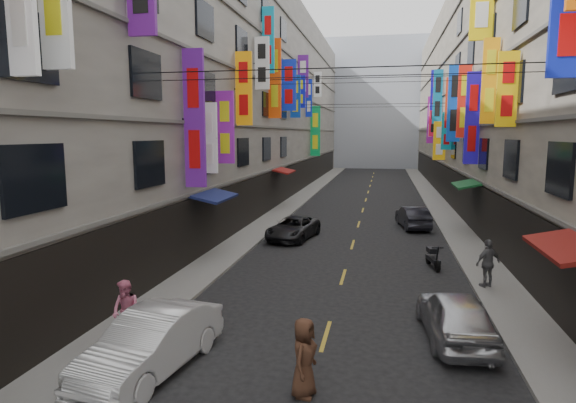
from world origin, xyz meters
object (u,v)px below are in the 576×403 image
at_px(pedestrian_crossing, 304,357).
at_px(pedestrian_lfar, 126,311).
at_px(car_left_mid, 152,342).
at_px(pedestrian_rfar, 488,263).
at_px(car_left_far, 293,228).
at_px(scooter_far_right, 433,258).
at_px(car_right_mid, 455,315).
at_px(car_right_far, 413,217).

bearing_deg(pedestrian_crossing, pedestrian_lfar, 83.33).
relative_size(pedestrian_lfar, pedestrian_crossing, 0.96).
bearing_deg(car_left_mid, pedestrian_rfar, 50.29).
bearing_deg(pedestrian_rfar, car_left_mid, 9.26).
relative_size(car_left_far, pedestrian_lfar, 2.56).
distance_m(scooter_far_right, pedestrian_rfar, 3.29).
bearing_deg(scooter_far_right, car_left_mid, 43.24).
bearing_deg(car_right_mid, car_right_far, -94.22).
distance_m(car_right_far, pedestrian_crossing, 21.05).
relative_size(pedestrian_lfar, pedestrian_rfar, 0.95).
bearing_deg(scooter_far_right, car_left_far, -44.45).
bearing_deg(scooter_far_right, pedestrian_lfar, 35.31).
distance_m(car_left_mid, car_right_mid, 8.41).
bearing_deg(car_right_far, car_left_far, 24.78).
bearing_deg(car_right_far, car_left_mid, 60.35).
distance_m(car_left_mid, pedestrian_rfar, 12.69).
relative_size(car_left_mid, car_left_far, 1.02).
xyz_separation_m(pedestrian_lfar, pedestrian_rfar, (10.91, 7.15, 0.05)).
bearing_deg(car_left_far, car_right_mid, -50.23).
bearing_deg(car_right_far, pedestrian_rfar, 90.26).
bearing_deg(car_right_far, car_right_mid, 81.20).
height_order(car_right_mid, pedestrian_lfar, pedestrian_lfar).
xyz_separation_m(car_left_mid, pedestrian_crossing, (3.90, -0.36, 0.16)).
relative_size(car_right_mid, pedestrian_rfar, 2.32).
distance_m(car_left_mid, car_left_far, 15.73).
distance_m(car_right_mid, pedestrian_rfar, 5.29).
height_order(pedestrian_lfar, pedestrian_rfar, pedestrian_rfar).
relative_size(car_right_far, pedestrian_lfar, 2.39).
bearing_deg(car_right_far, pedestrian_lfar, 55.61).
relative_size(scooter_far_right, pedestrian_crossing, 0.98).
height_order(car_left_mid, car_right_far, car_left_mid).
xyz_separation_m(car_right_far, pedestrian_lfar, (-8.80, -19.15, 0.31)).
relative_size(car_left_mid, pedestrian_lfar, 2.61).
distance_m(pedestrian_lfar, pedestrian_rfar, 13.04).
height_order(pedestrian_lfar, pedestrian_crossing, pedestrian_lfar).
bearing_deg(car_left_mid, car_right_mid, 33.07).
bearing_deg(pedestrian_rfar, car_right_mid, 37.41).
bearing_deg(car_left_mid, pedestrian_crossing, 3.56).
relative_size(car_left_far, car_right_far, 1.07).
height_order(scooter_far_right, car_left_far, car_left_far).
height_order(car_left_far, car_right_far, car_right_far).
bearing_deg(pedestrian_rfar, pedestrian_lfar, 1.06).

